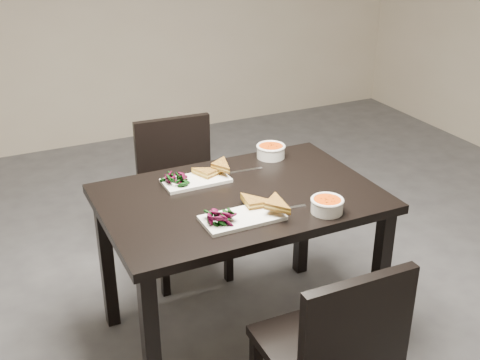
{
  "coord_description": "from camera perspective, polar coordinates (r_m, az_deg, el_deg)",
  "views": [
    {
      "loc": [
        -1.4,
        -2.44,
        1.93
      ],
      "look_at": [
        -0.39,
        -0.31,
        0.82
      ],
      "focal_mm": 45.21,
      "sensor_mm": 36.0,
      "label": 1
    }
  ],
  "objects": [
    {
      "name": "chair_near",
      "position": [
        2.23,
        8.94,
        -15.52
      ],
      "size": [
        0.43,
        0.43,
        0.85
      ],
      "rotation": [
        0.0,
        0.0,
        -0.01
      ],
      "color": "black",
      "rests_on": "ground"
    },
    {
      "name": "soup_bowl_far",
      "position": [
        3.0,
        2.93,
        2.81
      ],
      "size": [
        0.15,
        0.15,
        0.07
      ],
      "color": "white",
      "rests_on": "table"
    },
    {
      "name": "sandwich_far",
      "position": [
        2.75,
        -2.82,
        0.68
      ],
      "size": [
        0.18,
        0.16,
        0.05
      ],
      "primitive_type": null,
      "rotation": [
        0.0,
        0.0,
        0.38
      ],
      "color": "#B07E25",
      "rests_on": "plate_far"
    },
    {
      "name": "soup_bowl_near",
      "position": [
        2.5,
        8.22,
        -2.3
      ],
      "size": [
        0.14,
        0.14,
        0.06
      ],
      "color": "white",
      "rests_on": "table"
    },
    {
      "name": "plate_near",
      "position": [
        2.43,
        0.22,
        -3.6
      ],
      "size": [
        0.33,
        0.16,
        0.02
      ],
      "primitive_type": "cube",
      "color": "white",
      "rests_on": "table"
    },
    {
      "name": "salad_near",
      "position": [
        2.38,
        -1.95,
        -3.45
      ],
      "size": [
        0.1,
        0.09,
        0.05
      ],
      "primitive_type": null,
      "color": "black",
      "rests_on": "plate_near"
    },
    {
      "name": "sandwich_near",
      "position": [
        2.45,
        1.44,
        -2.42
      ],
      "size": [
        0.18,
        0.14,
        0.05
      ],
      "primitive_type": null,
      "rotation": [
        0.0,
        0.0,
        -0.13
      ],
      "color": "#B07E25",
      "rests_on": "plate_near"
    },
    {
      "name": "plate_far",
      "position": [
        2.75,
        -4.17,
        -0.06
      ],
      "size": [
        0.3,
        0.15,
        0.02
      ],
      "primitive_type": "cube",
      "color": "white",
      "rests_on": "table"
    },
    {
      "name": "cutlery_near",
      "position": [
        2.52,
        4.33,
        -2.71
      ],
      "size": [
        0.18,
        0.03,
        0.0
      ],
      "primitive_type": "cube",
      "rotation": [
        0.0,
        0.0,
        -0.1
      ],
      "color": "silver",
      "rests_on": "table"
    },
    {
      "name": "table",
      "position": [
        2.68,
        0.0,
        -3.27
      ],
      "size": [
        1.2,
        0.8,
        0.75
      ],
      "color": "black",
      "rests_on": "ground"
    },
    {
      "name": "salad_far",
      "position": [
        2.71,
        -6.15,
        0.09
      ],
      "size": [
        0.09,
        0.09,
        0.04
      ],
      "primitive_type": null,
      "color": "black",
      "rests_on": "plate_far"
    },
    {
      "name": "cutlery_far",
      "position": [
        2.86,
        0.42,
        0.89
      ],
      "size": [
        0.18,
        0.03,
        0.0
      ],
      "primitive_type": "cube",
      "rotation": [
        0.0,
        0.0,
        -0.08
      ],
      "color": "silver",
      "rests_on": "table"
    },
    {
      "name": "chair_far",
      "position": [
        3.32,
        -5.64,
        -0.73
      ],
      "size": [
        0.44,
        0.44,
        0.85
      ],
      "rotation": [
        0.0,
        0.0,
        -0.06
      ],
      "color": "black",
      "rests_on": "ground"
    },
    {
      "name": "ground",
      "position": [
        3.41,
        3.65,
        -9.33
      ],
      "size": [
        5.0,
        5.0,
        0.0
      ],
      "primitive_type": "plane",
      "color": "#47474C",
      "rests_on": "ground"
    }
  ]
}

